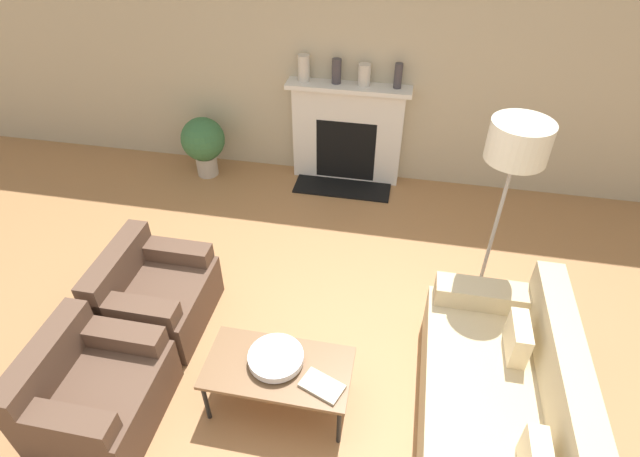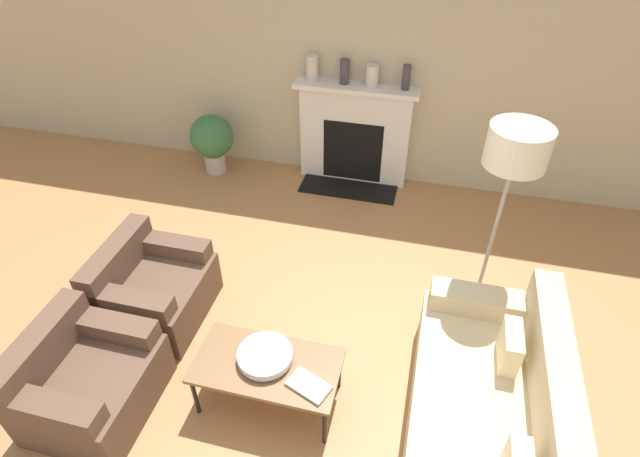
% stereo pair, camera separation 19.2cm
% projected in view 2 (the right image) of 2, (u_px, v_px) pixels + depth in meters
% --- Properties ---
extents(ground_plane, '(18.00, 18.00, 0.00)m').
position_uv_depth(ground_plane, '(291.00, 386.00, 3.84)').
color(ground_plane, '#A87547').
extents(wall_back, '(18.00, 0.06, 2.90)m').
position_uv_depth(wall_back, '(371.00, 57.00, 5.33)').
color(wall_back, '#BCAD8E').
rests_on(wall_back, ground_plane).
extents(fireplace, '(1.38, 0.59, 1.18)m').
position_uv_depth(fireplace, '(354.00, 135.00, 5.78)').
color(fireplace, silver).
rests_on(fireplace, ground_plane).
extents(couch, '(0.94, 2.00, 0.84)m').
position_uv_depth(couch, '(491.00, 424.00, 3.26)').
color(couch, '#CCB78E').
rests_on(couch, ground_plane).
extents(armchair_near, '(0.79, 0.87, 0.71)m').
position_uv_depth(armchair_near, '(87.00, 381.00, 3.55)').
color(armchair_near, brown).
rests_on(armchair_near, ground_plane).
extents(armchair_far, '(0.79, 0.87, 0.71)m').
position_uv_depth(armchair_far, '(153.00, 289.00, 4.26)').
color(armchair_far, brown).
rests_on(armchair_far, ground_plane).
extents(coffee_table, '(1.03, 0.54, 0.42)m').
position_uv_depth(coffee_table, '(267.00, 367.00, 3.51)').
color(coffee_table, brown).
rests_on(coffee_table, ground_plane).
extents(bowl, '(0.39, 0.39, 0.07)m').
position_uv_depth(bowl, '(265.00, 355.00, 3.49)').
color(bowl, silver).
rests_on(bowl, coffee_table).
extents(book, '(0.33, 0.26, 0.02)m').
position_uv_depth(book, '(309.00, 386.00, 3.34)').
color(book, '#B2A893').
rests_on(book, coffee_table).
extents(floor_lamp, '(0.44, 0.44, 1.80)m').
position_uv_depth(floor_lamp, '(513.00, 163.00, 3.48)').
color(floor_lamp, gray).
rests_on(floor_lamp, ground_plane).
extents(mantel_vase_left, '(0.13, 0.13, 0.28)m').
position_uv_depth(mantel_vase_left, '(312.00, 68.00, 5.42)').
color(mantel_vase_left, beige).
rests_on(mantel_vase_left, fireplace).
extents(mantel_vase_center_left, '(0.10, 0.10, 0.27)m').
position_uv_depth(mantel_vase_center_left, '(345.00, 72.00, 5.36)').
color(mantel_vase_center_left, '#3D383D').
rests_on(mantel_vase_center_left, fireplace).
extents(mantel_vase_center_right, '(0.14, 0.14, 0.23)m').
position_uv_depth(mantel_vase_center_right, '(372.00, 76.00, 5.31)').
color(mantel_vase_center_right, beige).
rests_on(mantel_vase_center_right, fireplace).
extents(mantel_vase_right, '(0.09, 0.09, 0.26)m').
position_uv_depth(mantel_vase_right, '(406.00, 77.00, 5.23)').
color(mantel_vase_right, '#3D383D').
rests_on(mantel_vase_right, fireplace).
extents(potted_plant, '(0.52, 0.52, 0.74)m').
position_uv_depth(potted_plant, '(212.00, 139.00, 5.99)').
color(potted_plant, '#B2A899').
rests_on(potted_plant, ground_plane).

